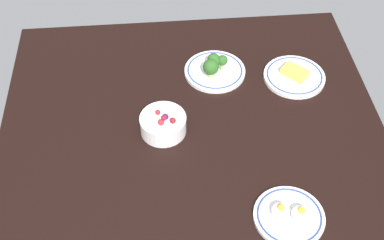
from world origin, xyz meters
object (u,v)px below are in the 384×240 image
(plate_cheese, at_px, (294,76))
(bowl_berries, at_px, (163,124))
(plate_eggs, at_px, (289,215))
(plate_broccoli, at_px, (215,69))

(plate_cheese, relative_size, bowl_berries, 1.45)
(bowl_berries, bearing_deg, plate_eggs, -46.97)
(plate_eggs, distance_m, bowl_berries, 0.45)
(plate_eggs, xyz_separation_m, plate_broccoli, (-0.13, 0.56, 0.01))
(plate_eggs, height_order, bowl_berries, bowl_berries)
(plate_cheese, height_order, plate_broccoli, plate_broccoli)
(plate_eggs, xyz_separation_m, bowl_berries, (-0.31, 0.33, 0.02))
(plate_cheese, distance_m, bowl_berries, 0.48)
(plate_eggs, xyz_separation_m, plate_cheese, (0.13, 0.52, -0.00))
(bowl_berries, height_order, plate_broccoli, plate_broccoli)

